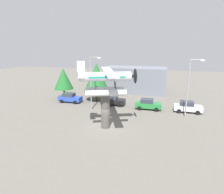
# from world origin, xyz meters

# --- Properties ---
(ground_plane) EXTENTS (140.00, 140.00, 0.00)m
(ground_plane) POSITION_xyz_m (0.00, 0.00, 0.00)
(ground_plane) COLOR #605B54
(display_pedestal) EXTENTS (1.10, 1.10, 4.35)m
(display_pedestal) POSITION_xyz_m (0.00, 0.00, 2.18)
(display_pedestal) COLOR #4C4742
(display_pedestal) RESTS_ON ground
(floatplane_monument) EXTENTS (7.18, 10.04, 4.00)m
(floatplane_monument) POSITION_xyz_m (0.12, 0.05, 6.02)
(floatplane_monument) COLOR silver
(floatplane_monument) RESTS_ON display_pedestal
(car_near_blue) EXTENTS (4.20, 2.02, 1.76)m
(car_near_blue) POSITION_xyz_m (-9.95, 9.51, 0.88)
(car_near_blue) COLOR #2847B7
(car_near_blue) RESTS_ON ground
(car_mid_black) EXTENTS (4.20, 2.02, 1.76)m
(car_mid_black) POSITION_xyz_m (-1.83, 9.92, 0.88)
(car_mid_black) COLOR black
(car_mid_black) RESTS_ON ground
(car_far_green) EXTENTS (4.20, 2.02, 1.76)m
(car_far_green) POSITION_xyz_m (4.42, 9.11, 0.88)
(car_far_green) COLOR #237A38
(car_far_green) RESTS_ON ground
(car_distant_silver) EXTENTS (4.20, 2.02, 1.76)m
(car_distant_silver) POSITION_xyz_m (10.53, 9.28, 0.88)
(car_distant_silver) COLOR silver
(car_distant_silver) RESTS_ON ground
(streetlight_primary) EXTENTS (1.84, 0.28, 8.51)m
(streetlight_primary) POSITION_xyz_m (-4.37, 6.66, 4.90)
(streetlight_primary) COLOR gray
(streetlight_primary) RESTS_ON ground
(streetlight_secondary) EXTENTS (1.84, 0.28, 8.36)m
(streetlight_secondary) POSITION_xyz_m (10.24, 6.96, 4.82)
(streetlight_secondary) COLOR gray
(streetlight_secondary) RESTS_ON ground
(storefront_building) EXTENTS (13.67, 7.00, 5.61)m
(storefront_building) POSITION_xyz_m (0.21, 22.00, 2.80)
(storefront_building) COLOR slate
(storefront_building) RESTS_ON ground
(tree_west) EXTENTS (3.74, 3.74, 6.02)m
(tree_west) POSITION_xyz_m (-12.57, 12.13, 3.93)
(tree_west) COLOR brown
(tree_west) RESTS_ON ground
(tree_east) EXTENTS (4.81, 4.81, 7.11)m
(tree_east) POSITION_xyz_m (-5.60, 12.11, 4.43)
(tree_east) COLOR brown
(tree_east) RESTS_ON ground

